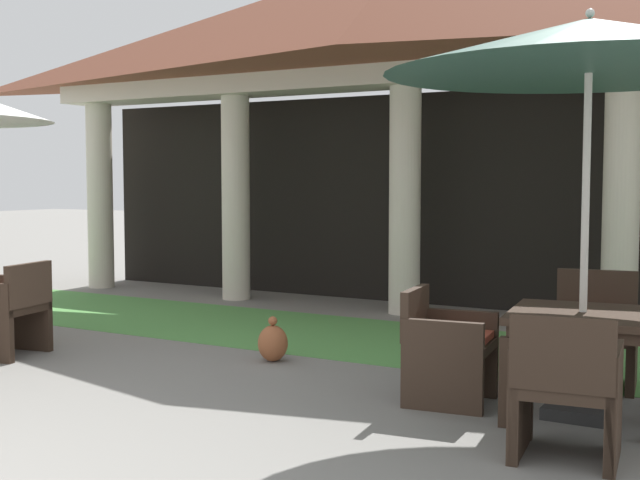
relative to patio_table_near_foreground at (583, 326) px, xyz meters
The scene contains 9 objects.
background_pavilion 5.14m from the patio_table_near_foreground, 128.94° to the left, with size 10.96×2.43×4.21m.
lawn_strip 3.35m from the patio_table_near_foreground, 147.99° to the left, with size 12.76×2.09×0.01m, color #519347.
patio_table_near_foreground is the anchor object (origin of this frame).
patio_umbrella_near_foreground 1.84m from the patio_table_near_foreground, 45.00° to the left, with size 2.70×2.70×2.71m.
patio_chair_near_foreground_west 0.96m from the patio_table_near_foreground, behind, with size 0.65×0.63×0.82m.
patio_chair_near_foreground_north 0.96m from the patio_table_near_foreground, 96.87° to the left, with size 0.69×0.63×0.88m.
patio_chair_near_foreground_south 0.96m from the patio_table_near_foreground, 83.13° to the right, with size 0.64×0.64×0.86m.
patio_chair_mid_left_east 4.99m from the patio_table_near_foreground, behind, with size 0.69×0.70×0.85m.
terracotta_urn 2.80m from the patio_table_near_foreground, behind, with size 0.26×0.26×0.40m.
Camera 1 is at (3.99, -1.30, 1.61)m, focal length 46.75 mm.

